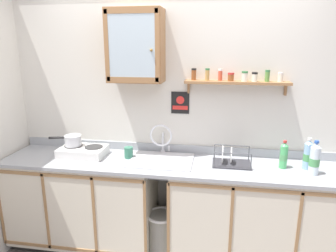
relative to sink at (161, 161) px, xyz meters
name	(u,v)px	position (x,y,z in m)	size (l,w,h in m)	color
back_wall	(177,119)	(0.11, 0.27, 0.33)	(3.77, 0.07, 2.48)	silver
lower_cabinet_run	(84,202)	(-0.77, -0.04, -0.47)	(1.40, 0.58, 0.89)	black
lower_cabinet_run_right	(259,217)	(0.90, -0.04, -0.47)	(1.58, 0.58, 0.89)	black
countertop	(172,164)	(0.11, -0.04, -0.01)	(3.13, 0.60, 0.03)	#9EA3A8
backsplash	(177,148)	(0.11, 0.23, 0.05)	(3.13, 0.02, 0.08)	#9EA3A8
sink	(161,161)	(0.00, 0.00, 0.00)	(0.57, 0.48, 0.41)	silver
hot_plate_stove	(83,151)	(-0.76, 0.00, 0.05)	(0.43, 0.28, 0.09)	silver
saucepan	(73,140)	(-0.86, 0.02, 0.15)	(0.30, 0.16, 0.10)	silver
bottle_water_clear_0	(315,159)	(1.28, -0.11, 0.14)	(0.08, 0.08, 0.29)	silver
bottle_soda_green_1	(284,156)	(1.06, -0.01, 0.12)	(0.07, 0.07, 0.25)	#4CB266
bottle_water_blue_2	(308,155)	(1.26, 0.00, 0.13)	(0.07, 0.07, 0.27)	#8CB7E0
dish_rack	(230,161)	(0.62, 0.00, 0.04)	(0.33, 0.23, 0.17)	#333338
mug	(129,152)	(-0.31, 0.01, 0.06)	(0.08, 0.12, 0.10)	#337259
wall_cabinet	(136,46)	(-0.25, 0.11, 1.02)	(0.49, 0.28, 0.63)	#996B42
spice_shelf	(237,81)	(0.64, 0.17, 0.73)	(0.91, 0.14, 0.23)	#996B42
warning_sign	(180,103)	(0.14, 0.24, 0.50)	(0.17, 0.01, 0.21)	black
trash_bin	(161,234)	(0.02, -0.12, -0.69)	(0.28, 0.28, 0.45)	gray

